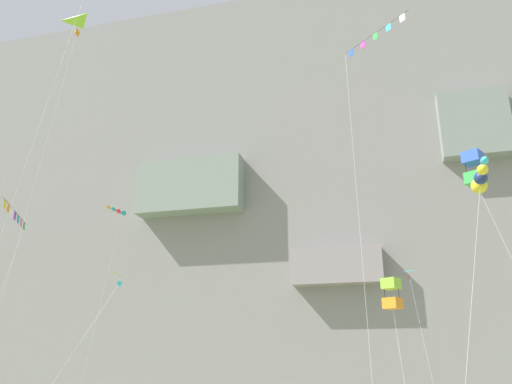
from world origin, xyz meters
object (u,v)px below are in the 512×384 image
Objects in this scene: kite_delta_upper_left at (81,40)px; kite_banner_low_center at (373,73)px; kite_windsock_low_right at (119,212)px; kite_banner_low_left at (14,219)px; kite_box_mid_left at (474,168)px; kite_delta_upper_mid at (409,283)px; kite_windsock_mid_right at (481,179)px; kite_box_near_cliff at (392,294)px; kite_delta_high_left at (120,289)px.

kite_delta_upper_left reaches higher than kite_banner_low_center.
kite_windsock_low_right is at bearing 104.66° from kite_delta_upper_left.
kite_windsock_low_right reaches higher than kite_banner_low_left.
kite_windsock_low_right is (2.31, 12.35, 4.00)m from kite_banner_low_left.
kite_box_mid_left is (28.70, 2.09, -13.38)m from kite_delta_upper_left.
kite_delta_upper_mid is at bearing 110.34° from kite_box_mid_left.
kite_windsock_mid_right is at bearing -39.34° from kite_windsock_low_right.
kite_delta_upper_left is at bearing -173.31° from kite_box_near_cliff.
kite_delta_upper_mid reaches higher than kite_box_near_cliff.
kite_delta_high_left is 24.24m from kite_delta_upper_mid.
kite_windsock_low_right is at bearing 79.39° from kite_banner_low_left.
kite_delta_upper_mid is (28.53, -2.01, -8.83)m from kite_windsock_low_right.
kite_box_near_cliff is at bearing -0.94° from kite_banner_low_left.
kite_banner_low_left is 1.45× the size of kite_delta_upper_mid.
kite_banner_low_left is (-6.37, 3.17, -13.91)m from kite_delta_upper_left.
kite_delta_high_left is at bearing -157.05° from kite_box_near_cliff.
kite_delta_upper_mid is 11.15m from kite_box_near_cliff.
kite_banner_low_left is at bearing 153.55° from kite_delta_upper_left.
kite_delta_upper_left is at bearing -26.45° from kite_banner_low_left.
kite_banner_low_left is at bearing -161.48° from kite_delta_upper_mid.
kite_box_near_cliff is (-1.53, -10.81, -2.28)m from kite_delta_upper_mid.
kite_banner_low_center is 2.35× the size of kite_box_near_cliff.
kite_box_mid_left is 12.93m from kite_windsock_mid_right.
kite_delta_upper_left reaches higher than kite_box_mid_left.
kite_windsock_mid_right is (19.13, -5.96, 2.87)m from kite_delta_high_left.
kite_banner_low_center is 1.04× the size of kite_windsock_low_right.
kite_delta_upper_left is 3.46× the size of kite_box_near_cliff.
kite_delta_upper_left is 1.47× the size of kite_banner_low_center.
kite_delta_upper_mid is at bearing 28.89° from kite_delta_upper_left.
kite_banner_low_center is (29.27, -10.57, 2.69)m from kite_banner_low_left.
kite_box_mid_left reaches higher than kite_delta_high_left.
kite_delta_upper_left is 1.92× the size of kite_banner_low_left.
kite_box_mid_left is (5.80, 9.48, -2.16)m from kite_banner_low_center.
kite_delta_upper_mid is 0.98× the size of kite_windsock_mid_right.
kite_banner_low_center is 1.22× the size of kite_box_mid_left.
kite_banner_low_left is 0.80× the size of kite_windsock_low_right.
kite_windsock_mid_right is (2.31, -23.25, 0.55)m from kite_delta_upper_mid.
kite_windsock_low_right is (-26.96, 22.91, 1.31)m from kite_banner_low_center.
kite_box_near_cliff is at bearing -98.04° from kite_delta_upper_mid.
kite_box_near_cliff is (15.30, 6.48, 0.04)m from kite_delta_high_left.
kite_delta_upper_mid is at bearing 95.66° from kite_windsock_mid_right.
kite_delta_upper_left reaches higher than kite_windsock_low_right.
kite_delta_high_left is at bearing -164.41° from kite_box_mid_left.
kite_banner_low_center is (15.26, -3.61, 9.84)m from kite_delta_high_left.
kite_delta_upper_mid is 0.65× the size of kite_box_mid_left.
kite_delta_upper_left is 31.24m from kite_box_near_cliff.
kite_delta_high_left is 0.40× the size of kite_banner_low_center.
kite_banner_low_center is 1.89× the size of kite_delta_upper_mid.
kite_box_near_cliff is 13.33m from kite_windsock_mid_right.
kite_banner_low_center is at bearing -90.21° from kite_box_near_cliff.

